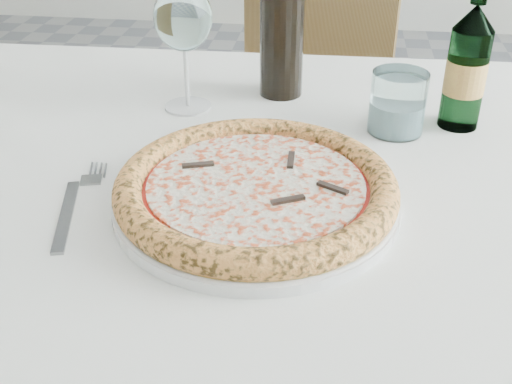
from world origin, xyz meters
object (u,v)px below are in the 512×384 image
wine_glass (183,20)px  pizza (256,187)px  dining_table (265,216)px  wine_bottle (282,20)px  tumbler (397,107)px  beer_bottle (467,68)px  plate (256,200)px  chair_far (307,103)px

wine_glass → pizza: bearing=-62.3°
dining_table → wine_bottle: wine_bottle is taller
tumbler → wine_bottle: bearing=146.1°
wine_bottle → dining_table: bearing=-88.8°
beer_bottle → tumbler: bearing=-161.1°
plate → tumbler: (0.18, 0.24, 0.03)m
dining_table → wine_glass: bearing=129.2°
wine_glass → tumbler: 0.34m
pizza → tumbler: tumbler is taller
dining_table → pizza: bearing=-90.0°
pizza → tumbler: 0.30m
chair_far → tumbler: chair_far is taller
plate → wine_glass: (-0.15, 0.28, 0.13)m
chair_far → plate: 0.88m
chair_far → pizza: chair_far is taller
wine_glass → beer_bottle: (0.42, -0.01, -0.05)m
chair_far → beer_bottle: 0.71m
chair_far → plate: (-0.02, -0.85, 0.23)m
dining_table → plate: bearing=-90.0°
dining_table → beer_bottle: (0.27, 0.17, 0.17)m
dining_table → wine_glass: size_ratio=8.03×
beer_bottle → wine_bottle: wine_bottle is taller
pizza → plate: bearing=-19.4°
wine_glass → tumbler: bearing=-7.8°
beer_bottle → chair_far: bearing=113.9°
dining_table → pizza: (-0.00, -0.10, 0.11)m
pizza → tumbler: bearing=52.9°
tumbler → beer_bottle: size_ratio=0.40×
chair_far → beer_bottle: bearing=-66.1°
pizza → beer_bottle: (0.27, 0.27, 0.07)m
beer_bottle → dining_table: bearing=-148.4°
plate → wine_bottle: wine_bottle is taller
wine_bottle → plate: bearing=-89.1°
chair_far → wine_bottle: size_ratio=3.19×
plate → pizza: (-0.00, 0.00, 0.02)m
dining_table → tumbler: bearing=37.3°
tumbler → wine_bottle: size_ratio=0.31×
wine_glass → wine_bottle: wine_bottle is taller
plate → beer_bottle: bearing=44.4°
plate → pizza: bearing=160.6°
wine_bottle → pizza: bearing=-89.1°
pizza → wine_glass: 0.34m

